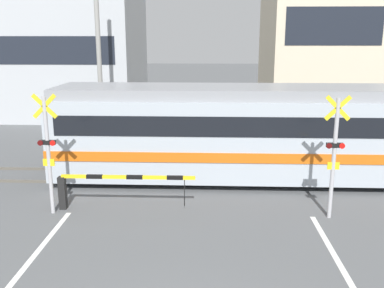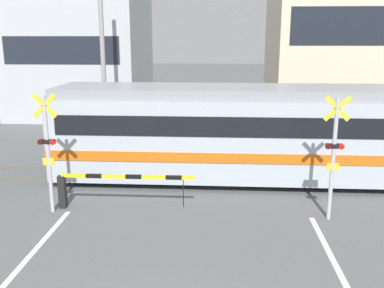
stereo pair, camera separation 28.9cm
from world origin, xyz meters
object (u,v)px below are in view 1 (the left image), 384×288
at_px(crossing_signal_right, 334,152).
at_px(crossing_barrier_near, 99,184).
at_px(crossing_barrier_far, 258,138).
at_px(commuter_train, 337,131).
at_px(pedestrian, 175,120).
at_px(crossing_signal_left, 48,149).

bearing_deg(crossing_signal_right, crossing_barrier_near, 177.26).
relative_size(crossing_barrier_far, crossing_signal_right, 1.16).
height_order(commuter_train, crossing_signal_right, crossing_signal_right).
relative_size(crossing_barrier_near, crossing_barrier_far, 1.00).
bearing_deg(pedestrian, crossing_signal_right, -61.68).
bearing_deg(crossing_barrier_far, crossing_signal_right, -78.69).
xyz_separation_m(crossing_barrier_near, crossing_barrier_far, (5.19, 6.11, 0.00)).
xyz_separation_m(crossing_barrier_far, crossing_signal_right, (1.28, -6.42, 1.12)).
distance_m(crossing_signal_left, crossing_signal_right, 7.76).
bearing_deg(commuter_train, crossing_barrier_near, -158.39).
bearing_deg(pedestrian, commuter_train, -45.00).
xyz_separation_m(crossing_signal_right, pedestrian, (-5.04, 9.36, -0.92)).
relative_size(crossing_barrier_far, pedestrian, 2.36).
distance_m(commuter_train, crossing_signal_left, 9.39).
xyz_separation_m(crossing_signal_left, crossing_signal_right, (7.76, 0.00, 0.00)).
relative_size(crossing_barrier_near, crossing_signal_left, 1.16).
bearing_deg(crossing_barrier_far, pedestrian, 141.99).
bearing_deg(crossing_signal_left, pedestrian, 73.82).
height_order(commuter_train, crossing_barrier_near, commuter_train).
xyz_separation_m(commuter_train, pedestrian, (-6.08, 6.08, -0.78)).
bearing_deg(crossing_signal_right, crossing_barrier_far, 101.31).
xyz_separation_m(crossing_barrier_far, pedestrian, (-3.76, 2.94, 0.20)).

